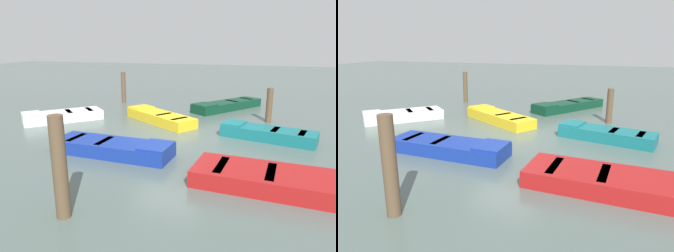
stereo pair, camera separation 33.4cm
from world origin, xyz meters
The scene contains 10 objects.
ground_plane centered at (0.00, 0.00, 0.00)m, with size 80.00×80.00×0.00m, color #4C5B56.
rowboat_dark_green centered at (5.36, -1.42, 0.22)m, with size 4.00×3.19×0.46m.
rowboat_blue centered at (-2.42, 0.95, 0.22)m, with size 1.33×3.70×0.46m.
rowboat_yellow centered at (1.81, 0.96, 0.22)m, with size 2.87×3.57×0.46m.
rowboat_red centered at (-3.38, -3.90, 0.22)m, with size 1.74×4.27×0.46m.
rowboat_white centered at (0.75, 5.02, 0.22)m, with size 3.15×3.08×0.46m.
rowboat_teal centered at (0.59, -3.42, 0.22)m, with size 1.73×3.31×0.46m.
mooring_piling_mid_right centered at (-5.88, 0.22, 1.00)m, with size 0.28×0.28×2.00m, color brown.
mooring_piling_far_right centered at (5.57, 4.41, 0.85)m, with size 0.24×0.24×1.70m, color brown.
mooring_piling_near_left centered at (3.21, -3.44, 0.72)m, with size 0.26×0.26×1.44m, color brown.
Camera 2 is at (-10.31, -3.65, 3.22)m, focal length 33.57 mm.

